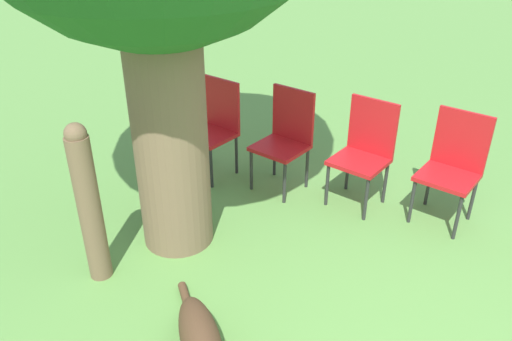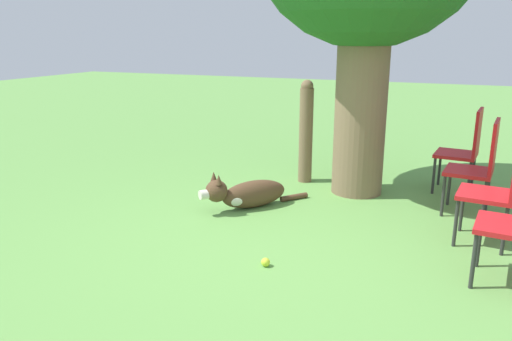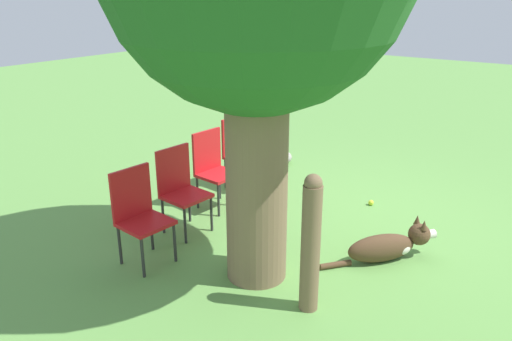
{
  "view_description": "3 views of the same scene",
  "coord_description": "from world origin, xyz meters",
  "px_view_note": "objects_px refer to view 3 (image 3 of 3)",
  "views": [
    {
      "loc": [
        -2.16,
        -0.92,
        2.41
      ],
      "look_at": [
        0.82,
        1.01,
        0.47
      ],
      "focal_mm": 35.0,
      "sensor_mm": 36.0,
      "label": 1
    },
    {
      "loc": [
        1.3,
        -3.93,
        1.7
      ],
      "look_at": [
        -0.55,
        0.44,
        0.4
      ],
      "focal_mm": 35.0,
      "sensor_mm": 36.0,
      "label": 2
    },
    {
      "loc": [
        -2.08,
        4.71,
        2.52
      ],
      "look_at": [
        0.34,
        1.3,
        0.99
      ],
      "focal_mm": 35.0,
      "sensor_mm": 36.0,
      "label": 3
    }
  ],
  "objects_px": {
    "tennis_ball": "(371,203)",
    "red_chair_2": "(180,185)",
    "red_chair_0": "(240,149)",
    "red_chair_1": "(213,165)",
    "fence_post": "(311,243)",
    "dog": "(390,245)",
    "red_chair_3": "(139,211)"
  },
  "relations": [
    {
      "from": "tennis_ball",
      "to": "red_chair_2",
      "type": "bearing_deg",
      "value": 51.51
    },
    {
      "from": "red_chair_0",
      "to": "red_chair_1",
      "type": "distance_m",
      "value": 0.72
    },
    {
      "from": "fence_post",
      "to": "red_chair_2",
      "type": "distance_m",
      "value": 1.92
    },
    {
      "from": "dog",
      "to": "red_chair_3",
      "type": "xyz_separation_m",
      "value": [
        1.98,
        1.4,
        0.37
      ]
    },
    {
      "from": "fence_post",
      "to": "tennis_ball",
      "type": "distance_m",
      "value": 2.4
    },
    {
      "from": "red_chair_0",
      "to": "dog",
      "type": "bearing_deg",
      "value": -11.18
    },
    {
      "from": "red_chair_3",
      "to": "fence_post",
      "type": "bearing_deg",
      "value": 14.0
    },
    {
      "from": "red_chair_0",
      "to": "red_chair_3",
      "type": "xyz_separation_m",
      "value": [
        -0.4,
        2.14,
        0.0
      ]
    },
    {
      "from": "red_chair_1",
      "to": "tennis_ball",
      "type": "bearing_deg",
      "value": 40.96
    },
    {
      "from": "fence_post",
      "to": "red_chair_0",
      "type": "height_order",
      "value": "fence_post"
    },
    {
      "from": "dog",
      "to": "fence_post",
      "type": "xyz_separation_m",
      "value": [
        0.25,
        1.16,
        0.45
      ]
    },
    {
      "from": "fence_post",
      "to": "red_chair_3",
      "type": "xyz_separation_m",
      "value": [
        1.73,
        0.25,
        -0.08
      ]
    },
    {
      "from": "red_chair_2",
      "to": "red_chair_3",
      "type": "distance_m",
      "value": 0.72
    },
    {
      "from": "red_chair_2",
      "to": "tennis_ball",
      "type": "distance_m",
      "value": 2.38
    },
    {
      "from": "red_chair_0",
      "to": "red_chair_3",
      "type": "distance_m",
      "value": 2.17
    },
    {
      "from": "red_chair_1",
      "to": "dog",
      "type": "bearing_deg",
      "value": 5.36
    },
    {
      "from": "red_chair_0",
      "to": "tennis_ball",
      "type": "relative_size",
      "value": 13.76
    },
    {
      "from": "dog",
      "to": "fence_post",
      "type": "relative_size",
      "value": 0.83
    },
    {
      "from": "red_chair_1",
      "to": "tennis_ball",
      "type": "distance_m",
      "value": 2.0
    },
    {
      "from": "red_chair_0",
      "to": "red_chair_3",
      "type": "height_order",
      "value": "same"
    },
    {
      "from": "red_chair_0",
      "to": "red_chair_2",
      "type": "relative_size",
      "value": 1.0
    },
    {
      "from": "red_chair_2",
      "to": "tennis_ball",
      "type": "height_order",
      "value": "red_chair_2"
    },
    {
      "from": "red_chair_0",
      "to": "tennis_ball",
      "type": "bearing_deg",
      "value": 19.04
    },
    {
      "from": "red_chair_1",
      "to": "tennis_ball",
      "type": "relative_size",
      "value": 13.76
    },
    {
      "from": "dog",
      "to": "fence_post",
      "type": "bearing_deg",
      "value": -153.39
    },
    {
      "from": "red_chair_0",
      "to": "red_chair_3",
      "type": "bearing_deg",
      "value": -73.45
    },
    {
      "from": "fence_post",
      "to": "tennis_ball",
      "type": "bearing_deg",
      "value": -79.81
    },
    {
      "from": "dog",
      "to": "red_chair_3",
      "type": "relative_size",
      "value": 1.07
    },
    {
      "from": "tennis_ball",
      "to": "red_chair_1",
      "type": "bearing_deg",
      "value": 35.09
    },
    {
      "from": "dog",
      "to": "red_chair_0",
      "type": "height_order",
      "value": "red_chair_0"
    },
    {
      "from": "dog",
      "to": "red_chair_0",
      "type": "xyz_separation_m",
      "value": [
        2.39,
        -0.73,
        0.37
      ]
    },
    {
      "from": "fence_post",
      "to": "tennis_ball",
      "type": "height_order",
      "value": "fence_post"
    }
  ]
}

